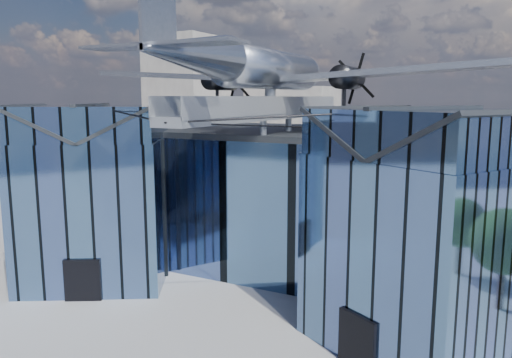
% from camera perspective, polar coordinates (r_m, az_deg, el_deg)
% --- Properties ---
extents(ground_plane, '(120.00, 120.00, 0.00)m').
position_cam_1_polar(ground_plane, '(31.42, -1.71, -13.61)').
color(ground_plane, gray).
extents(museum, '(32.88, 24.50, 17.60)m').
position_cam_1_polar(museum, '(34.80, 2.87, -1.79)').
color(museum, '#4A6998').
rests_on(museum, ground).
extents(bg_towers, '(77.00, 24.50, 26.00)m').
position_cam_1_polar(bg_towers, '(76.88, 17.88, 7.22)').
color(bg_towers, gray).
rests_on(bg_towers, ground).
extents(tree_side_w, '(3.42, 3.42, 4.59)m').
position_cam_1_polar(tree_side_w, '(47.49, -19.88, -2.33)').
color(tree_side_w, '#372116').
rests_on(tree_side_w, ground).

